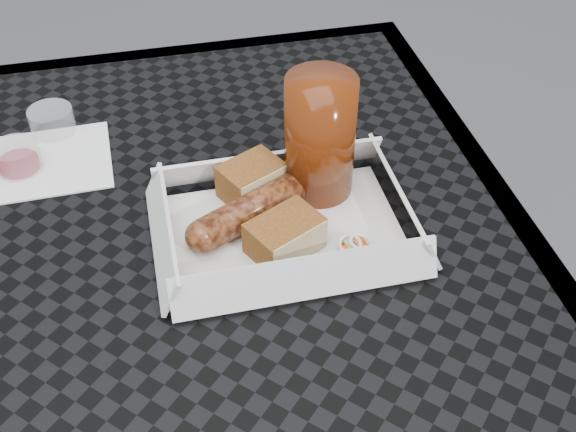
{
  "coord_description": "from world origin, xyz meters",
  "views": [
    {
      "loc": [
        0.05,
        -0.48,
        1.23
      ],
      "look_at": [
        0.16,
        0.0,
        0.78
      ],
      "focal_mm": 45.0,
      "sensor_mm": 36.0,
      "label": 1
    }
  ],
  "objects_px": {
    "patio_table": "(136,319)",
    "food_tray": "(286,230)",
    "drink_glass": "(320,138)",
    "bratwurst": "(263,204)"
  },
  "relations": [
    {
      "from": "patio_table",
      "to": "drink_glass",
      "type": "height_order",
      "value": "drink_glass"
    },
    {
      "from": "bratwurst",
      "to": "patio_table",
      "type": "bearing_deg",
      "value": -165.89
    },
    {
      "from": "patio_table",
      "to": "bratwurst",
      "type": "bearing_deg",
      "value": 14.11
    },
    {
      "from": "food_tray",
      "to": "bratwurst",
      "type": "bearing_deg",
      "value": 126.88
    },
    {
      "from": "food_tray",
      "to": "bratwurst",
      "type": "xyz_separation_m",
      "value": [
        -0.02,
        0.02,
        0.02
      ]
    },
    {
      "from": "food_tray",
      "to": "drink_glass",
      "type": "distance_m",
      "value": 0.1
    },
    {
      "from": "patio_table",
      "to": "food_tray",
      "type": "relative_size",
      "value": 3.64
    },
    {
      "from": "patio_table",
      "to": "food_tray",
      "type": "xyz_separation_m",
      "value": [
        0.16,
        0.01,
        0.08
      ]
    },
    {
      "from": "patio_table",
      "to": "drink_glass",
      "type": "distance_m",
      "value": 0.26
    },
    {
      "from": "food_tray",
      "to": "bratwurst",
      "type": "distance_m",
      "value": 0.03
    }
  ]
}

